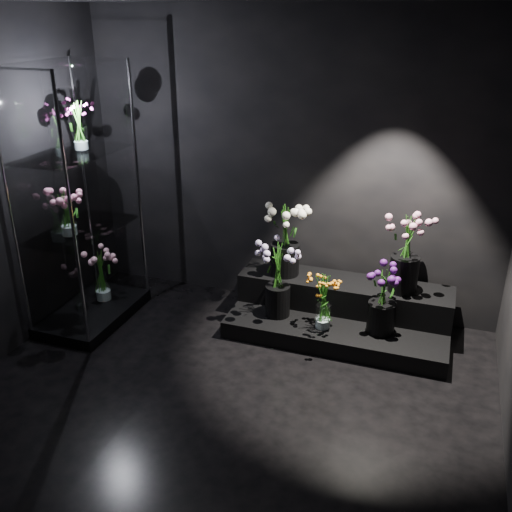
% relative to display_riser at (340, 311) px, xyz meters
% --- Properties ---
extents(floor, '(4.00, 4.00, 0.00)m').
position_rel_display_riser_xyz_m(floor, '(-0.62, -1.61, -0.18)').
color(floor, black).
rests_on(floor, ground).
extents(wall_back, '(4.00, 0.00, 4.00)m').
position_rel_display_riser_xyz_m(wall_back, '(-0.62, 0.39, 1.22)').
color(wall_back, black).
rests_on(wall_back, floor).
extents(display_riser, '(1.96, 0.87, 0.44)m').
position_rel_display_riser_xyz_m(display_riser, '(0.00, 0.00, 0.00)').
color(display_riser, black).
rests_on(display_riser, floor).
extents(display_case, '(0.64, 1.07, 2.36)m').
position_rel_display_riser_xyz_m(display_case, '(-2.28, -0.59, 1.00)').
color(display_case, black).
rests_on(display_case, floor).
extents(bouquet_orange_bells, '(0.31, 0.31, 0.51)m').
position_rel_display_riser_xyz_m(bouquet_orange_bells, '(-0.10, -0.31, 0.25)').
color(bouquet_orange_bells, white).
rests_on(bouquet_orange_bells, display_riser).
extents(bouquet_lilac, '(0.37, 0.37, 0.71)m').
position_rel_display_riser_xyz_m(bouquet_lilac, '(-0.54, -0.22, 0.39)').
color(bouquet_lilac, black).
rests_on(bouquet_lilac, display_riser).
extents(bouquet_purple, '(0.38, 0.38, 0.60)m').
position_rel_display_riser_xyz_m(bouquet_purple, '(0.39, -0.21, 0.31)').
color(bouquet_purple, black).
rests_on(bouquet_purple, display_riser).
extents(bouquet_cream_roses, '(0.41, 0.41, 0.68)m').
position_rel_display_riser_xyz_m(bouquet_cream_roses, '(-0.57, 0.09, 0.64)').
color(bouquet_cream_roses, black).
rests_on(bouquet_cream_roses, display_riser).
extents(bouquet_pink_roses, '(0.46, 0.46, 0.72)m').
position_rel_display_riser_xyz_m(bouquet_pink_roses, '(0.52, 0.09, 0.67)').
color(bouquet_pink_roses, black).
rests_on(bouquet_pink_roses, display_riser).
extents(bouquet_case_pink, '(0.38, 0.38, 0.39)m').
position_rel_display_riser_xyz_m(bouquet_case_pink, '(-2.30, -0.75, 0.95)').
color(bouquet_case_pink, white).
rests_on(bouquet_case_pink, display_case).
extents(bouquet_case_magenta, '(0.25, 0.25, 0.41)m').
position_rel_display_riser_xyz_m(bouquet_case_magenta, '(-2.29, -0.45, 1.64)').
color(bouquet_case_magenta, white).
rests_on(bouquet_case_magenta, display_case).
extents(bouquet_case_base_pink, '(0.37, 0.37, 0.51)m').
position_rel_display_riser_xyz_m(bouquet_case_base_pink, '(-2.28, -0.40, 0.19)').
color(bouquet_case_base_pink, white).
rests_on(bouquet_case_base_pink, display_case).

